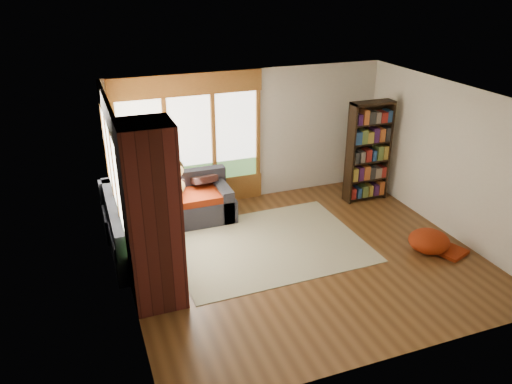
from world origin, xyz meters
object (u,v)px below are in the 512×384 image
object	(u,v)px
sectional_sofa	(163,214)
dog_brindle	(142,203)
brick_chimney	(152,218)
bookshelf	(368,152)
area_rug	(268,244)
dog_tan	(168,184)
pouf	(429,241)

from	to	relation	value
sectional_sofa	dog_brindle	size ratio (longest dim) A/B	2.69
brick_chimney	bookshelf	distance (m)	4.95
sectional_sofa	area_rug	world-z (taller)	sectional_sofa
bookshelf	dog_tan	world-z (taller)	bookshelf
pouf	dog_tan	bearing A→B (deg)	147.75
bookshelf	pouf	distance (m)	2.32
brick_chimney	pouf	xyz separation A→B (m)	(4.43, -0.22, -1.11)
sectional_sofa	dog_tan	distance (m)	0.55
pouf	dog_tan	distance (m)	4.56
sectional_sofa	area_rug	xyz separation A→B (m)	(1.55, -1.16, -0.30)
bookshelf	dog_brindle	size ratio (longest dim) A/B	2.46
pouf	dog_tan	world-z (taller)	dog_tan
pouf	area_rug	bearing A→B (deg)	155.37
brick_chimney	area_rug	distance (m)	2.54
bookshelf	pouf	xyz separation A→B (m)	(-0.11, -2.17, -0.81)
sectional_sofa	dog_brindle	xyz separation A→B (m)	(-0.38, -0.35, 0.44)
area_rug	dog_brindle	size ratio (longest dim) A/B	3.89
sectional_sofa	pouf	distance (m)	4.59
pouf	dog_brindle	distance (m)	4.80
brick_chimney	area_rug	xyz separation A→B (m)	(2.00, 0.89, -1.29)
area_rug	bookshelf	size ratio (longest dim) A/B	1.58
bookshelf	dog_brindle	world-z (taller)	bookshelf
brick_chimney	area_rug	size ratio (longest dim) A/B	0.82
brick_chimney	sectional_sofa	xyz separation A→B (m)	(0.45, 2.05, -1.00)
dog_tan	dog_brindle	world-z (taller)	dog_tan
pouf	brick_chimney	bearing A→B (deg)	177.11
area_rug	pouf	bearing A→B (deg)	-24.63
bookshelf	area_rug	bearing A→B (deg)	-157.44
area_rug	dog_tan	xyz separation A→B (m)	(-1.39, 1.30, 0.80)
bookshelf	pouf	world-z (taller)	bookshelf
bookshelf	dog_brindle	xyz separation A→B (m)	(-4.48, -0.25, -0.27)
brick_chimney	dog_tan	size ratio (longest dim) A/B	2.34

